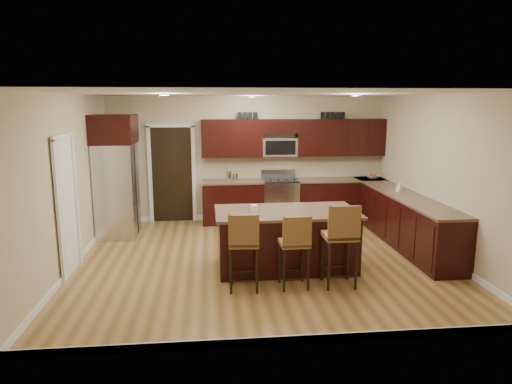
{
  "coord_description": "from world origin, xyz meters",
  "views": [
    {
      "loc": [
        -0.83,
        -7.19,
        2.55
      ],
      "look_at": [
        -0.06,
        0.4,
        1.07
      ],
      "focal_mm": 32.0,
      "sensor_mm": 36.0,
      "label": 1
    }
  ],
  "objects": [
    {
      "name": "doorway",
      "position": [
        -1.65,
        2.73,
        1.03
      ],
      "size": [
        0.85,
        0.03,
        2.06
      ],
      "primitive_type": "cube",
      "color": "black",
      "rests_on": "floor"
    },
    {
      "name": "refrigerator",
      "position": [
        -2.62,
        1.68,
        1.21
      ],
      "size": [
        0.79,
        0.96,
        2.35
      ],
      "color": "silver",
      "rests_on": "floor"
    },
    {
      "name": "upper_cabinets",
      "position": [
        1.04,
        2.58,
        1.84
      ],
      "size": [
        4.0,
        0.33,
        0.8
      ],
      "color": "black",
      "rests_on": "wall_back"
    },
    {
      "name": "stool_left",
      "position": [
        -0.39,
        -1.25,
        0.69
      ],
      "size": [
        0.44,
        0.44,
        1.11
      ],
      "rotation": [
        0.0,
        0.0,
        -0.07
      ],
      "color": "brown",
      "rests_on": "floor"
    },
    {
      "name": "pantry_door",
      "position": [
        -2.98,
        -0.3,
        1.02
      ],
      "size": [
        0.03,
        0.8,
        2.04
      ],
      "primitive_type": "cube",
      "color": "white",
      "rests_on": "floor"
    },
    {
      "name": "island",
      "position": [
        0.33,
        -0.41,
        0.43
      ],
      "size": [
        2.2,
        1.16,
        0.92
      ],
      "rotation": [
        0.0,
        0.0,
        0.01
      ],
      "color": "black",
      "rests_on": "floor"
    },
    {
      "name": "floor_mat",
      "position": [
        1.26,
        1.8,
        0.01
      ],
      "size": [
        0.98,
        0.7,
        0.01
      ],
      "primitive_type": "cube",
      "rotation": [
        0.0,
        0.0,
        0.09
      ],
      "color": "brown",
      "rests_on": "floor"
    },
    {
      "name": "floor",
      "position": [
        0.0,
        0.0,
        0.0
      ],
      "size": [
        6.0,
        6.0,
        0.0
      ],
      "primitive_type": "plane",
      "color": "olive",
      "rests_on": "ground"
    },
    {
      "name": "canister_short",
      "position": [
        -0.29,
        2.45,
        1.0
      ],
      "size": [
        0.11,
        0.11,
        0.15
      ],
      "primitive_type": "cylinder",
      "color": "silver",
      "rests_on": "base_cabinets"
    },
    {
      "name": "stool_right",
      "position": [
        0.96,
        -1.26,
        0.75
      ],
      "size": [
        0.45,
        0.45,
        1.2
      ],
      "rotation": [
        0.0,
        0.0,
        -0.01
      ],
      "color": "brown",
      "rests_on": "floor"
    },
    {
      "name": "ceiling",
      "position": [
        0.0,
        0.0,
        2.7
      ],
      "size": [
        6.0,
        6.0,
        0.0
      ],
      "primitive_type": "plane",
      "rotation": [
        3.14,
        0.0,
        0.0
      ],
      "color": "silver",
      "rests_on": "wall_back"
    },
    {
      "name": "letter_decor",
      "position": [
        0.9,
        2.58,
        2.29
      ],
      "size": [
        2.2,
        0.03,
        0.15
      ],
      "primitive_type": null,
      "color": "black",
      "rests_on": "upper_cabinets"
    },
    {
      "name": "wall_left",
      "position": [
        -3.0,
        0.0,
        1.35
      ],
      "size": [
        0.0,
        5.5,
        5.5
      ],
      "primitive_type": "plane",
      "rotation": [
        1.57,
        0.0,
        1.57
      ],
      "color": "tan",
      "rests_on": "floor"
    },
    {
      "name": "island_jar",
      "position": [
        -0.17,
        -0.41,
        0.97
      ],
      "size": [
        0.1,
        0.1,
        0.1
      ],
      "primitive_type": "cylinder",
      "color": "white",
      "rests_on": "island"
    },
    {
      "name": "soap_bottle",
      "position": [
        2.7,
        0.89,
        1.02
      ],
      "size": [
        0.12,
        0.12,
        0.2
      ],
      "primitive_type": "imported",
      "rotation": [
        0.0,
        0.0,
        0.38
      ],
      "color": "#B2B2B2",
      "rests_on": "base_cabinets"
    },
    {
      "name": "canister_tall",
      "position": [
        -0.43,
        2.45,
        1.02
      ],
      "size": [
        0.12,
        0.12,
        0.2
      ],
      "primitive_type": "cylinder",
      "color": "silver",
      "rests_on": "base_cabinets"
    },
    {
      "name": "base_cabinets",
      "position": [
        1.9,
        1.45,
        0.46
      ],
      "size": [
        4.02,
        3.96,
        0.92
      ],
      "color": "black",
      "rests_on": "floor"
    },
    {
      "name": "wall_back",
      "position": [
        0.0,
        2.75,
        1.35
      ],
      "size": [
        6.0,
        0.0,
        6.0
      ],
      "primitive_type": "plane",
      "rotation": [
        1.57,
        0.0,
        0.0
      ],
      "color": "tan",
      "rests_on": "floor"
    },
    {
      "name": "microwave",
      "position": [
        0.68,
        2.6,
        1.62
      ],
      "size": [
        0.76,
        0.31,
        0.4
      ],
      "primitive_type": "cube",
      "color": "silver",
      "rests_on": "upper_cabinets"
    },
    {
      "name": "fruit_bowl",
      "position": [
        2.75,
        2.45,
        0.95
      ],
      "size": [
        0.36,
        0.36,
        0.07
      ],
      "primitive_type": "imported",
      "rotation": [
        0.0,
        0.0,
        0.3
      ],
      "color": "silver",
      "rests_on": "base_cabinets"
    },
    {
      "name": "wall_right",
      "position": [
        3.0,
        0.0,
        1.35
      ],
      "size": [
        0.0,
        5.5,
        5.5
      ],
      "primitive_type": "plane",
      "rotation": [
        1.57,
        0.0,
        -1.57
      ],
      "color": "tan",
      "rests_on": "floor"
    },
    {
      "name": "stool_mid",
      "position": [
        0.32,
        -1.25,
        0.66
      ],
      "size": [
        0.41,
        0.41,
        1.06
      ],
      "rotation": [
        0.0,
        0.0,
        0.03
      ],
      "color": "brown",
      "rests_on": "floor"
    },
    {
      "name": "range",
      "position": [
        0.68,
        2.45,
        0.47
      ],
      "size": [
        0.76,
        0.64,
        1.11
      ],
      "color": "silver",
      "rests_on": "floor"
    }
  ]
}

